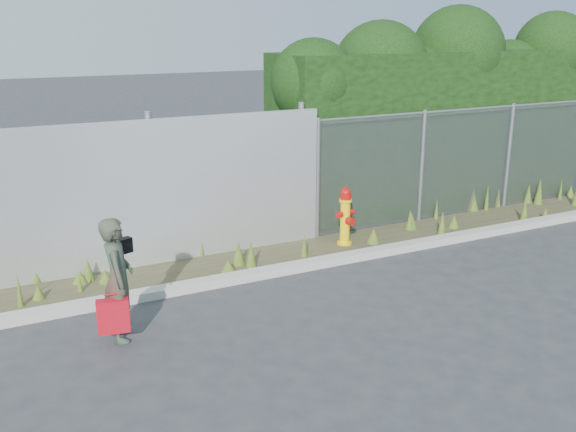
% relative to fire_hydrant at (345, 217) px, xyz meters
% --- Properties ---
extents(ground, '(80.00, 80.00, 0.00)m').
position_rel_fire_hydrant_xyz_m(ground, '(-1.27, -2.46, -0.48)').
color(ground, '#333335').
rests_on(ground, ground).
extents(curb, '(16.00, 0.22, 0.12)m').
position_rel_fire_hydrant_xyz_m(curb, '(-1.27, -0.66, -0.42)').
color(curb, '#A8A498').
rests_on(curb, ground).
extents(weed_strip, '(16.00, 1.36, 0.55)m').
position_rel_fire_hydrant_xyz_m(weed_strip, '(-1.01, 0.05, -0.36)').
color(weed_strip, '#403B24').
rests_on(weed_strip, ground).
extents(corrugated_fence, '(8.50, 0.21, 2.30)m').
position_rel_fire_hydrant_xyz_m(corrugated_fence, '(-4.52, 0.55, 0.62)').
color(corrugated_fence, silver).
rests_on(corrugated_fence, ground).
extents(chainlink_fence, '(6.50, 0.07, 2.05)m').
position_rel_fire_hydrant_xyz_m(chainlink_fence, '(2.98, 0.54, 0.55)').
color(chainlink_fence, gray).
rests_on(chainlink_fence, ground).
extents(hedge, '(7.51, 1.95, 3.86)m').
position_rel_fire_hydrant_xyz_m(hedge, '(3.20, 1.56, 1.55)').
color(hedge, black).
rests_on(hedge, ground).
extents(fire_hydrant, '(0.33, 0.30, 1.00)m').
position_rel_fire_hydrant_xyz_m(fire_hydrant, '(0.00, 0.00, 0.00)').
color(fire_hydrant, yellow).
rests_on(fire_hydrant, ground).
extents(woman, '(0.45, 0.59, 1.46)m').
position_rel_fire_hydrant_xyz_m(woman, '(-4.01, -1.62, 0.25)').
color(woman, '#0F6346').
rests_on(woman, ground).
extents(red_tote_bag, '(0.35, 0.13, 0.46)m').
position_rel_fire_hydrant_xyz_m(red_tote_bag, '(-4.13, -1.79, -0.11)').
color(red_tote_bag, '#BC0A2A').
extents(black_shoulder_bag, '(0.24, 0.10, 0.18)m').
position_rel_fire_hydrant_xyz_m(black_shoulder_bag, '(-3.89, -1.39, 0.56)').
color(black_shoulder_bag, black).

